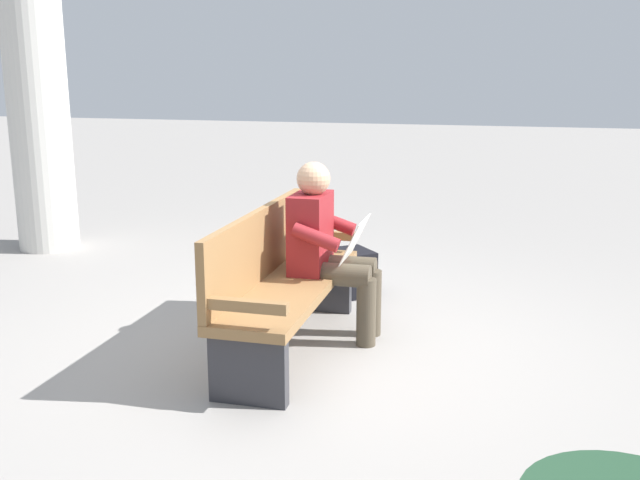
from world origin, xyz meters
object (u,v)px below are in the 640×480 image
(person_seated, at_px, (327,246))
(support_pillar, at_px, (37,91))
(bench_near, at_px, (280,280))
(backpack, at_px, (356,272))

(person_seated, xyz_separation_m, support_pillar, (-1.68, -3.35, 0.93))
(bench_near, xyz_separation_m, support_pillar, (-1.98, -3.13, 1.10))
(support_pillar, bearing_deg, bench_near, 57.67)
(backpack, distance_m, support_pillar, 3.67)
(bench_near, xyz_separation_m, person_seated, (-0.30, 0.23, 0.17))
(backpack, height_order, support_pillar, support_pillar)
(bench_near, height_order, support_pillar, support_pillar)
(bench_near, height_order, person_seated, person_seated)
(bench_near, relative_size, support_pillar, 0.58)
(person_seated, relative_size, backpack, 2.90)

